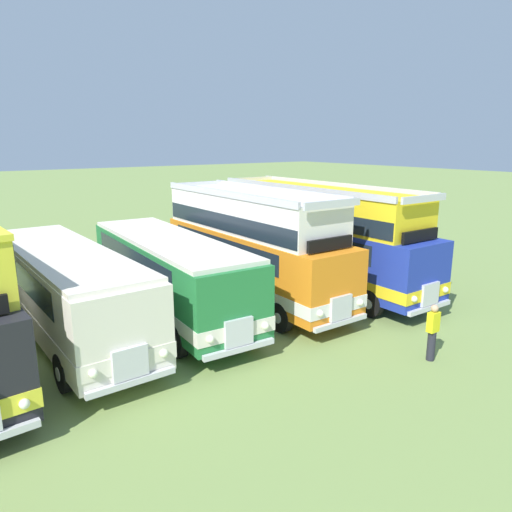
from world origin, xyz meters
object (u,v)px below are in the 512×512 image
bus_sixth_in_row (169,271)px  marshal_person (432,332)px  bus_seventh_in_row (251,243)px  bus_eighth_in_row (317,233)px  bus_fifth_in_row (65,287)px

bus_sixth_in_row → marshal_person: bus_sixth_in_row is taller
bus_sixth_in_row → bus_seventh_in_row: (3.56, -0.16, 0.60)m
bus_seventh_in_row → bus_eighth_in_row: same height
bus_fifth_in_row → bus_seventh_in_row: bearing=-2.5°
bus_sixth_in_row → bus_eighth_in_row: bearing=-1.3°
bus_seventh_in_row → marshal_person: bus_seventh_in_row is taller
bus_fifth_in_row → bus_eighth_in_row: 10.72m
bus_sixth_in_row → marshal_person: size_ratio=5.81×
bus_fifth_in_row → bus_eighth_in_row: size_ratio=0.89×
bus_eighth_in_row → marshal_person: size_ratio=6.71×
bus_fifth_in_row → bus_eighth_in_row: (10.70, -0.32, 0.61)m
bus_seventh_in_row → marshal_person: 7.89m
bus_eighth_in_row → marshal_person: (-2.50, -7.67, -1.48)m
bus_seventh_in_row → bus_eighth_in_row: (3.57, -0.01, 0.01)m
bus_eighth_in_row → marshal_person: bus_eighth_in_row is taller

